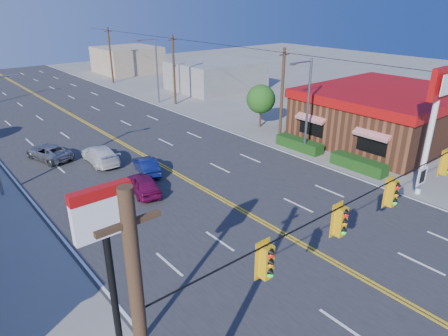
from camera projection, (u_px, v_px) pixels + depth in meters
ground at (386, 293)px, 18.10m from camera, size 160.00×160.00×0.00m
road at (158, 163)px, 32.27m from camera, size 20.00×120.00×0.06m
signal_span at (404, 197)px, 16.12m from camera, size 24.32×0.34×9.00m
kfc at (384, 114)px, 37.36m from camera, size 16.30×12.40×4.70m
kfc_pylon at (435, 107)px, 25.03m from camera, size 2.20×0.36×8.50m
pizza_hut_sign at (107, 245)px, 12.46m from camera, size 1.90×0.30×6.85m
streetlight_se at (307, 102)px, 32.60m from camera, size 2.55×0.25×8.00m
streetlight_ne at (156, 67)px, 49.63m from camera, size 2.55×0.25×8.00m
utility_pole_near at (282, 95)px, 36.39m from camera, size 0.28×0.28×8.40m
utility_pole_mid at (174, 70)px, 49.16m from camera, size 0.28×0.28×8.40m
utility_pole_far at (111, 56)px, 61.93m from camera, size 0.28×0.28×8.40m
tree_kfc_rear at (261, 99)px, 40.48m from camera, size 2.94×2.94×4.41m
bld_east_mid at (216, 75)px, 58.61m from camera, size 12.00×10.00×4.00m
bld_east_far at (128, 60)px, 72.38m from camera, size 10.00×10.00×4.40m
car_magenta at (143, 185)px, 27.08m from camera, size 2.35×4.14×1.33m
car_blue at (147, 166)px, 30.19m from camera, size 2.27×3.97×1.24m
car_white at (100, 155)px, 32.12m from camera, size 2.25×4.90×1.39m
car_silver at (49, 153)px, 32.83m from camera, size 3.14×4.89×1.25m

